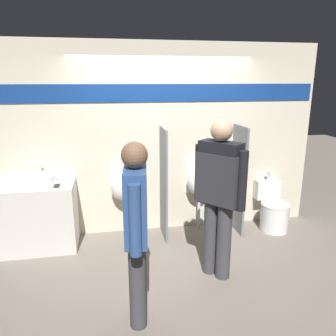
{
  "coord_description": "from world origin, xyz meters",
  "views": [
    {
      "loc": [
        -0.76,
        -3.98,
        2.19
      ],
      "look_at": [
        0.0,
        0.17,
        1.05
      ],
      "focal_mm": 35.0,
      "sensor_mm": 36.0,
      "label": 1
    }
  ],
  "objects": [
    {
      "name": "sink_basin",
      "position": [
        -1.68,
        0.33,
        0.94
      ],
      "size": [
        0.42,
        0.42,
        0.25
      ],
      "color": "white",
      "rests_on": "sink_counter"
    },
    {
      "name": "toilet",
      "position": [
        1.62,
        0.24,
        0.29
      ],
      "size": [
        0.42,
        0.59,
        0.85
      ],
      "color": "white",
      "rests_on": "ground_plane"
    },
    {
      "name": "cell_phone",
      "position": [
        -1.44,
        0.15,
        0.89
      ],
      "size": [
        0.07,
        0.14,
        0.01
      ],
      "color": "black",
      "rests_on": "sink_counter"
    },
    {
      "name": "divider_mid",
      "position": [
        1.07,
        0.31,
        0.79
      ],
      "size": [
        0.03,
        0.51,
        1.57
      ],
      "color": "slate",
      "rests_on": "ground_plane"
    },
    {
      "name": "urinal_far",
      "position": [
        0.52,
        0.44,
        0.75
      ],
      "size": [
        0.37,
        0.27,
        1.13
      ],
      "color": "silver",
      "rests_on": "ground_plane"
    },
    {
      "name": "ground_plane",
      "position": [
        0.0,
        0.0,
        0.0
      ],
      "size": [
        16.0,
        16.0,
        0.0
      ],
      "primitive_type": "plane",
      "color": "#70665B"
    },
    {
      "name": "person_in_vest",
      "position": [
        0.4,
        -0.76,
        1.05
      ],
      "size": [
        0.48,
        0.51,
        1.8
      ],
      "rotation": [
        0.0,
        0.0,
        2.27
      ],
      "color": "#3D3D42",
      "rests_on": "ground_plane"
    },
    {
      "name": "sink_counter",
      "position": [
        -1.73,
        0.27,
        0.44
      ],
      "size": [
        0.98,
        0.6,
        0.89
      ],
      "color": "silver",
      "rests_on": "ground_plane"
    },
    {
      "name": "display_wall",
      "position": [
        0.0,
        0.6,
        1.36
      ],
      "size": [
        4.54,
        0.07,
        2.7
      ],
      "color": "beige",
      "rests_on": "ground_plane"
    },
    {
      "name": "urinal_near_counter",
      "position": [
        -0.59,
        0.44,
        0.75
      ],
      "size": [
        0.37,
        0.27,
        1.13
      ],
      "color": "silver",
      "rests_on": "ground_plane"
    },
    {
      "name": "divider_near_counter",
      "position": [
        -0.04,
        0.31,
        0.79
      ],
      "size": [
        0.03,
        0.51,
        1.57
      ],
      "color": "slate",
      "rests_on": "ground_plane"
    },
    {
      "name": "person_with_lanyard",
      "position": [
        -0.56,
        -1.35,
        0.94
      ],
      "size": [
        0.24,
        0.59,
        1.7
      ],
      "rotation": [
        0.0,
        0.0,
        1.45
      ],
      "color": "#3D3D42",
      "rests_on": "ground_plane"
    }
  ]
}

